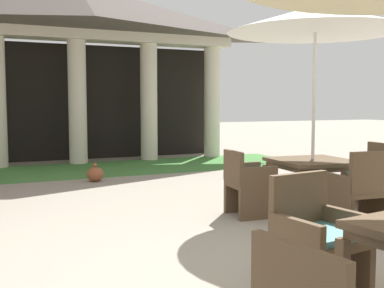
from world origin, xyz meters
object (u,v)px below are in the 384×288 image
(patio_chair_near_foreground_north, at_px, (317,240))
(patio_chair_mid_left_south, at_px, (359,192))
(patio_umbrella_mid_left, at_px, (316,21))
(patio_table_mid_left, at_px, (313,166))
(terracotta_urn, at_px, (95,174))
(patio_chair_mid_left_east, at_px, (371,177))
(patio_chair_mid_left_west, at_px, (248,185))

(patio_chair_near_foreground_north, distance_m, patio_chair_mid_left_south, 2.22)
(patio_umbrella_mid_left, bearing_deg, patio_chair_near_foreground_north, -127.71)
(patio_table_mid_left, distance_m, patio_chair_mid_left_south, 1.01)
(patio_umbrella_mid_left, xyz_separation_m, terracotta_urn, (-2.20, 3.67, -2.44))
(patio_chair_near_foreground_north, xyz_separation_m, patio_umbrella_mid_left, (1.83, 2.37, 2.16))
(patio_chair_mid_left_south, relative_size, terracotta_urn, 2.61)
(patio_chair_mid_left_east, distance_m, patio_chair_mid_left_south, 1.41)
(patio_table_mid_left, bearing_deg, patio_umbrella_mid_left, 26.57)
(patio_table_mid_left, relative_size, patio_chair_mid_left_south, 1.18)
(patio_umbrella_mid_left, xyz_separation_m, patio_chair_mid_left_east, (0.99, -0.09, -2.17))
(patio_chair_mid_left_east, distance_m, patio_chair_mid_left_west, 1.98)
(patio_chair_mid_left_west, height_order, terracotta_urn, patio_chair_mid_left_west)
(patio_chair_near_foreground_north, bearing_deg, terracotta_urn, -94.39)
(patio_chair_mid_left_south, distance_m, terracotta_urn, 5.12)
(patio_table_mid_left, distance_m, patio_umbrella_mid_left, 1.97)
(patio_chair_mid_left_east, relative_size, terracotta_urn, 2.52)
(patio_chair_mid_left_east, height_order, patio_chair_mid_left_south, patio_chair_mid_left_south)
(terracotta_urn, bearing_deg, patio_table_mid_left, -59.00)
(patio_chair_mid_left_east, bearing_deg, patio_chair_mid_left_west, 90.00)
(patio_chair_near_foreground_north, height_order, patio_chair_mid_left_west, patio_chair_near_foreground_north)
(patio_umbrella_mid_left, bearing_deg, patio_chair_mid_left_east, -5.25)
(patio_chair_near_foreground_north, height_order, patio_chair_mid_left_south, patio_chair_mid_left_south)
(patio_chair_mid_left_east, xyz_separation_m, patio_chair_mid_left_south, (-1.08, -0.90, 0.01))
(patio_chair_near_foreground_north, relative_size, patio_table_mid_left, 0.84)
(patio_chair_mid_left_west, relative_size, terracotta_urn, 2.41)
(patio_umbrella_mid_left, relative_size, patio_chair_mid_left_east, 3.15)
(patio_chair_near_foreground_north, height_order, terracotta_urn, patio_chair_near_foreground_north)
(patio_chair_mid_left_east, bearing_deg, patio_table_mid_left, 90.00)
(patio_chair_near_foreground_north, bearing_deg, patio_chair_mid_left_west, -116.95)
(patio_chair_near_foreground_north, bearing_deg, patio_chair_mid_left_east, -148.99)
(patio_table_mid_left, bearing_deg, patio_chair_near_foreground_north, -127.71)
(patio_table_mid_left, bearing_deg, patio_chair_mid_left_south, -95.25)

